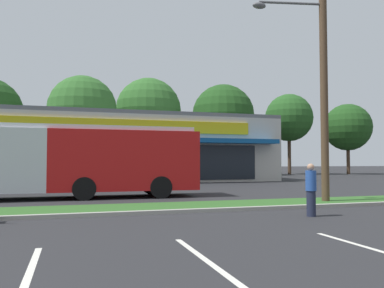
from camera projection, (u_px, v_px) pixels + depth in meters
The scene contains 13 objects.
grass_median at pixel (170, 207), 13.80m from camera, with size 56.00×2.20×0.12m, color #2D5B23.
curb_lip at pixel (179, 211), 12.64m from camera, with size 56.00×0.24×0.12m, color #99968C.
parking_stripe_0 at pixel (25, 286), 5.23m from camera, with size 0.12×4.80×0.01m, color silver.
parking_stripe_1 at pixel (218, 269), 6.06m from camera, with size 0.12×4.80×0.01m, color silver.
storefront_building at pixel (88, 148), 34.08m from camera, with size 31.27×12.77×5.60m.
tree_mid_left at pixel (82, 110), 40.69m from camera, with size 7.07×7.07×10.54m.
tree_mid at pixel (148, 111), 46.17m from camera, with size 7.61×7.61×11.45m.
tree_mid_right at pixel (223, 115), 48.30m from camera, with size 7.57×7.57×11.12m.
tree_right at pixel (289, 118), 51.46m from camera, with size 6.18×6.18×10.49m.
tree_far_right at pixel (348, 127), 51.86m from camera, with size 6.15×6.15×9.25m.
utility_pole at pixel (320, 55), 15.64m from camera, with size 3.14×2.38×11.04m.
city_bus at pixel (63, 159), 17.68m from camera, with size 12.19×2.76×3.25m.
pedestrian_by_pole at pixel (311, 190), 11.92m from camera, with size 0.32×0.32×1.60m.
Camera 1 is at (-3.32, 0.49, 1.66)m, focal length 36.85 mm.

